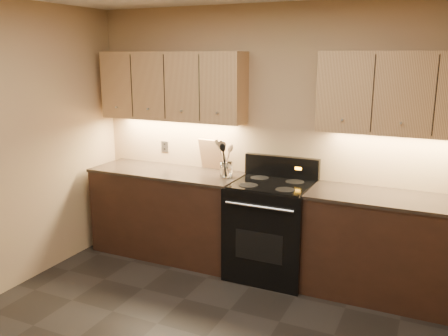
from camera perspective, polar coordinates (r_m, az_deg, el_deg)
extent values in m
cube|color=#A68061|center=(4.75, 6.28, 3.48)|extent=(4.00, 0.04, 2.60)
cube|color=black|center=(5.16, -6.76, -5.49)|extent=(1.60, 0.60, 0.90)
cube|color=#3B2E25|center=(5.03, -6.91, -0.47)|extent=(1.62, 0.62, 0.03)
cube|color=black|center=(4.47, 19.34, -9.24)|extent=(1.44, 0.60, 0.90)
cube|color=#3B2E25|center=(4.32, 19.82, -3.52)|extent=(1.46, 0.62, 0.03)
cube|color=black|center=(4.65, 5.65, -7.47)|extent=(0.76, 0.65, 0.92)
cube|color=black|center=(4.51, 5.78, -1.94)|extent=(0.70, 0.60, 0.01)
cube|color=black|center=(4.74, 6.95, 0.11)|extent=(0.76, 0.07, 0.22)
cube|color=orange|center=(4.66, 8.92, -0.06)|extent=(0.06, 0.00, 0.03)
cylinder|color=silver|center=(4.24, 4.21, -4.68)|extent=(0.65, 0.02, 0.02)
cube|color=black|center=(4.38, 4.19, -9.43)|extent=(0.46, 0.00, 0.28)
cylinder|color=black|center=(4.43, 2.94, -2.07)|extent=(0.18, 0.18, 0.00)
cylinder|color=black|center=(4.32, 7.38, -2.59)|extent=(0.18, 0.18, 0.00)
cylinder|color=black|center=(4.70, 4.32, -1.18)|extent=(0.18, 0.18, 0.00)
cylinder|color=black|center=(4.59, 8.52, -1.65)|extent=(0.18, 0.18, 0.00)
cube|color=tan|center=(5.02, -6.28, 9.76)|extent=(1.60, 0.30, 0.70)
cube|color=tan|center=(4.31, 20.95, 8.37)|extent=(1.44, 0.30, 0.70)
cube|color=#B2B5BA|center=(5.33, -7.14, 2.58)|extent=(0.08, 0.01, 0.12)
cylinder|color=white|center=(4.72, 0.28, -0.16)|extent=(0.13, 0.13, 0.15)
cylinder|color=white|center=(4.73, 0.28, -0.97)|extent=(0.12, 0.12, 0.02)
cube|color=tan|center=(5.01, -1.58, 1.65)|extent=(0.27, 0.12, 0.33)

